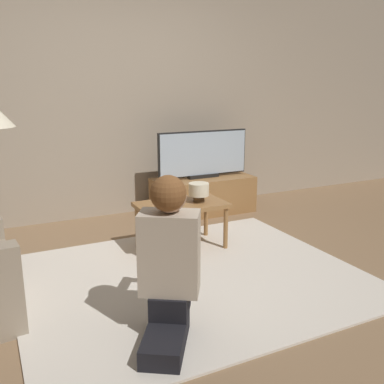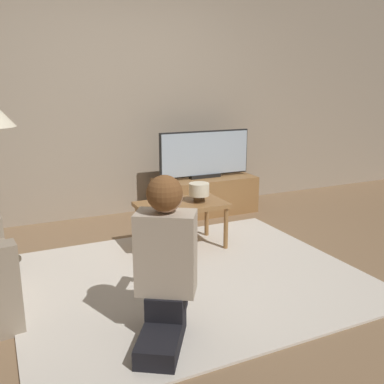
{
  "view_description": "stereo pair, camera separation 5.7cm",
  "coord_description": "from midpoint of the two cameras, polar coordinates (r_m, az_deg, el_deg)",
  "views": [
    {
      "loc": [
        -1.32,
        -2.7,
        1.44
      ],
      "look_at": [
        0.23,
        0.46,
        0.56
      ],
      "focal_mm": 40.0,
      "sensor_mm": 36.0,
      "label": 1
    },
    {
      "loc": [
        -1.27,
        -2.73,
        1.44
      ],
      "look_at": [
        0.23,
        0.46,
        0.56
      ],
      "focal_mm": 40.0,
      "sensor_mm": 36.0,
      "label": 2
    }
  ],
  "objects": [
    {
      "name": "rug",
      "position": [
        3.33,
        0.3,
        -11.36
      ],
      "size": [
        2.53,
        2.07,
        0.02
      ],
      "color": "silver",
      "rests_on": "ground_plane"
    },
    {
      "name": "ground_plane",
      "position": [
        3.33,
        0.3,
        -11.48
      ],
      "size": [
        10.0,
        10.0,
        0.0
      ],
      "primitive_type": "plane",
      "color": "#896B4C"
    },
    {
      "name": "tv_stand",
      "position": [
        4.91,
        2.07,
        -0.44
      ],
      "size": [
        1.15,
        0.48,
        0.41
      ],
      "color": "olive",
      "rests_on": "ground_plane"
    },
    {
      "name": "table_lamp",
      "position": [
        3.76,
        1.39,
        0.17
      ],
      "size": [
        0.18,
        0.18,
        0.17
      ],
      "color": "#4C3823",
      "rests_on": "coffee_table"
    },
    {
      "name": "coffee_table",
      "position": [
        3.77,
        -0.98,
        -2.26
      ],
      "size": [
        0.77,
        0.45,
        0.43
      ],
      "color": "olive",
      "rests_on": "ground_plane"
    },
    {
      "name": "person_kneeling",
      "position": [
        2.46,
        -2.87,
        -8.67
      ],
      "size": [
        0.64,
        0.82,
        0.95
      ],
      "rotation": [
        0.0,
        0.0,
        2.58
      ],
      "color": "black",
      "rests_on": "rug"
    },
    {
      "name": "wall_back",
      "position": [
        4.82,
        -9.81,
        12.27
      ],
      "size": [
        10.0,
        0.06,
        2.6
      ],
      "color": "tan",
      "rests_on": "ground_plane"
    },
    {
      "name": "tv",
      "position": [
        4.81,
        2.1,
        5.07
      ],
      "size": [
        1.09,
        0.08,
        0.53
      ],
      "color": "black",
      "rests_on": "tv_stand"
    }
  ]
}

